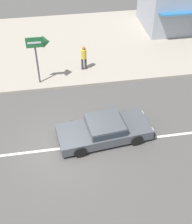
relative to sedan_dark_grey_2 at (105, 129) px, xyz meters
The scene contains 6 objects.
ground_plane 2.08m from the sedan_dark_grey_2, 168.45° to the right, with size 160.00×160.00×0.00m, color #4C4947.
lane_centre_stripe 2.08m from the sedan_dark_grey_2, 168.45° to the right, with size 50.40×0.14×0.01m, color silver.
kerb_strip 9.54m from the sedan_dark_grey_2, 101.92° to the left, with size 68.00×10.00×0.15m, color #9E9384.
sedan_dark_grey_2 is the anchor object (origin of this frame).
arrow_signboard 5.92m from the sedan_dark_grey_2, 116.79° to the left, with size 1.29×0.66×2.95m.
pedestrian_by_shop 5.99m from the sedan_dark_grey_2, 91.84° to the left, with size 0.34×0.34×1.59m.
Camera 1 is at (-0.17, -10.10, 10.90)m, focal length 50.00 mm.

